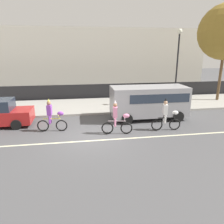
# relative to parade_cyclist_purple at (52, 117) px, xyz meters

# --- Properties ---
(ground_plane) EXTENTS (80.00, 80.00, 0.00)m
(ground_plane) POSITION_rel_parade_cyclist_purple_xyz_m (2.12, -1.24, -0.84)
(ground_plane) COLOR #4C4C4F
(road_centre_line) EXTENTS (36.00, 0.14, 0.01)m
(road_centre_line) POSITION_rel_parade_cyclist_purple_xyz_m (2.12, -1.74, -0.84)
(road_centre_line) COLOR beige
(road_centre_line) RESTS_ON ground
(sidewalk_curb) EXTENTS (60.00, 5.00, 0.15)m
(sidewalk_curb) POSITION_rel_parade_cyclist_purple_xyz_m (2.12, 5.26, -0.77)
(sidewalk_curb) COLOR #9E9B93
(sidewalk_curb) RESTS_ON ground
(fence_line) EXTENTS (40.00, 0.08, 1.40)m
(fence_line) POSITION_rel_parade_cyclist_purple_xyz_m (2.12, 8.16, -0.14)
(fence_line) COLOR black
(fence_line) RESTS_ON ground
(building_backdrop) EXTENTS (28.00, 8.00, 6.88)m
(building_backdrop) POSITION_rel_parade_cyclist_purple_xyz_m (2.65, 16.76, 2.60)
(building_backdrop) COLOR beige
(building_backdrop) RESTS_ON ground
(parade_cyclist_purple) EXTENTS (1.72, 0.50, 1.92)m
(parade_cyclist_purple) POSITION_rel_parade_cyclist_purple_xyz_m (0.00, 0.00, 0.00)
(parade_cyclist_purple) COLOR black
(parade_cyclist_purple) RESTS_ON ground
(parade_cyclist_pink) EXTENTS (1.71, 0.53, 1.92)m
(parade_cyclist_pink) POSITION_rel_parade_cyclist_purple_xyz_m (3.58, -1.00, 0.00)
(parade_cyclist_pink) COLOR black
(parade_cyclist_pink) RESTS_ON ground
(parade_cyclist_zebra) EXTENTS (1.72, 0.50, 1.92)m
(parade_cyclist_zebra) POSITION_rel_parade_cyclist_purple_xyz_m (6.48, -0.88, 0.00)
(parade_cyclist_zebra) COLOR black
(parade_cyclist_zebra) RESTS_ON ground
(parked_van_grey) EXTENTS (5.00, 2.22, 2.18)m
(parked_van_grey) POSITION_rel_parade_cyclist_purple_xyz_m (6.24, 1.46, 0.44)
(parked_van_grey) COLOR #99999E
(parked_van_grey) RESTS_ON ground
(street_lamp_post) EXTENTS (0.36, 0.36, 5.86)m
(street_lamp_post) POSITION_rel_parade_cyclist_purple_xyz_m (9.21, 4.03, 3.15)
(street_lamp_post) COLOR black
(street_lamp_post) RESTS_ON sidewalk_curb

